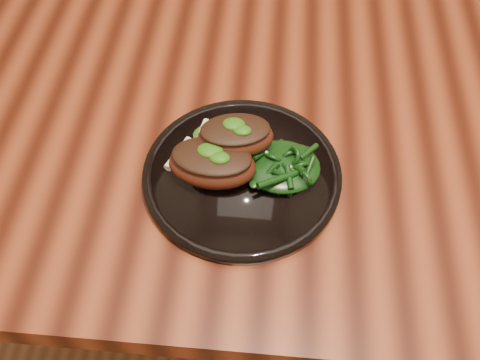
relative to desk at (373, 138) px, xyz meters
The scene contains 6 objects.
desk is the anchor object (origin of this frame).
plate 0.28m from the desk, 141.57° to the right, with size 0.27×0.27×0.02m.
lamb_chop_front 0.32m from the desk, 144.83° to the right, with size 0.13×0.09×0.05m.
lamb_chop_back 0.29m from the desk, 148.00° to the right, with size 0.11×0.08×0.05m.
herb_smear 0.28m from the desk, 156.23° to the right, with size 0.08×0.05×0.01m, color #154107.
greens_heap 0.25m from the desk, 133.95° to the right, with size 0.10×0.10×0.04m.
Camera 1 is at (-0.17, -0.59, 1.34)m, focal length 40.00 mm.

